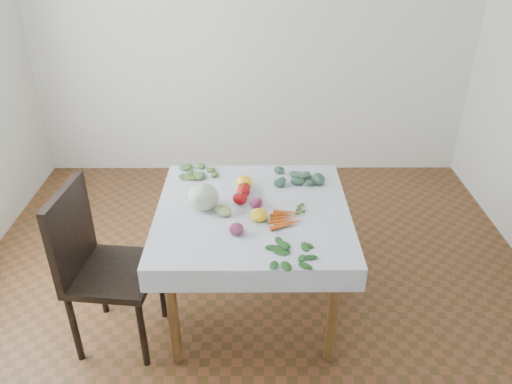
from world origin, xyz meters
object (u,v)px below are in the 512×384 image
at_px(table, 253,224).
at_px(cabbage, 203,197).
at_px(carrot_bunch, 287,219).
at_px(heirloom_back, 244,182).
at_px(chair, 96,259).

xyz_separation_m(table, cabbage, (-0.29, 0.00, 0.18)).
relative_size(table, carrot_bunch, 4.93).
relative_size(table, cabbage, 5.60).
distance_m(cabbage, carrot_bunch, 0.50).
bearing_deg(cabbage, table, -0.66).
height_order(heirloom_back, carrot_bunch, heirloom_back).
xyz_separation_m(cabbage, carrot_bunch, (0.48, -0.13, -0.07)).
bearing_deg(table, heirloom_back, 101.40).
bearing_deg(carrot_bunch, heirloom_back, 122.00).
distance_m(table, chair, 0.92).
relative_size(chair, cabbage, 5.69).
relative_size(cabbage, carrot_bunch, 0.88).
distance_m(chair, cabbage, 0.69).
relative_size(chair, heirloom_back, 9.47).
distance_m(heirloom_back, carrot_bunch, 0.46).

